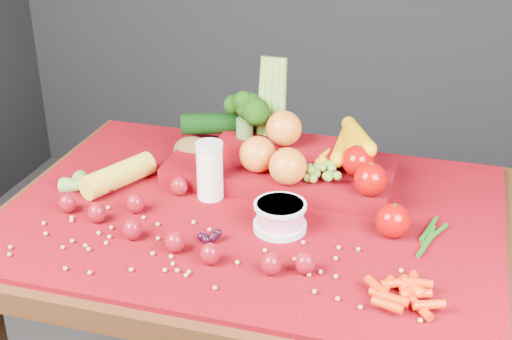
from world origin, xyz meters
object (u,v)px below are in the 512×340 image
(milk_glass, at_px, (210,169))
(yogurt_bowl, at_px, (280,216))
(table, at_px, (253,252))
(produce_mound, at_px, (287,157))

(milk_glass, height_order, yogurt_bowl, milk_glass)
(table, height_order, milk_glass, milk_glass)
(table, relative_size, produce_mound, 1.87)
(table, xyz_separation_m, milk_glass, (-0.11, 0.03, 0.18))
(milk_glass, bearing_deg, yogurt_bowl, -26.22)
(milk_glass, height_order, produce_mound, produce_mound)
(produce_mound, bearing_deg, yogurt_bowl, -79.71)
(yogurt_bowl, relative_size, produce_mound, 0.19)
(produce_mound, bearing_deg, table, -103.06)
(milk_glass, bearing_deg, table, -15.74)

